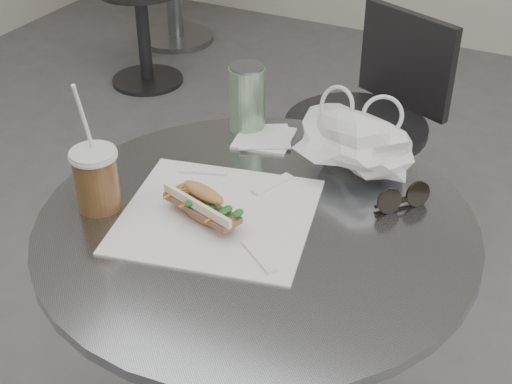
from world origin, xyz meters
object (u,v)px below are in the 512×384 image
at_px(bg_chair, 135,19).
at_px(banh_mi, 203,205).
at_px(drink_can, 247,98).
at_px(sunglasses, 403,199).
at_px(cafe_table, 256,335).
at_px(iced_coffee, 96,178).
at_px(chair_far, 362,162).

height_order(bg_chair, banh_mi, banh_mi).
relative_size(banh_mi, drink_can, 1.40).
relative_size(bg_chair, sunglasses, 7.87).
relative_size(sunglasses, drink_can, 0.64).
distance_m(cafe_table, drink_can, 0.48).
height_order(sunglasses, drink_can, drink_can).
xyz_separation_m(cafe_table, iced_coffee, (-0.26, -0.09, 0.33)).
height_order(cafe_table, bg_chair, cafe_table).
height_order(cafe_table, iced_coffee, iced_coffee).
height_order(bg_chair, drink_can, drink_can).
distance_m(bg_chair, sunglasses, 2.28).
xyz_separation_m(cafe_table, chair_far, (-0.09, 0.89, -0.12)).
distance_m(banh_mi, drink_can, 0.34).
xyz_separation_m(cafe_table, drink_can, (-0.16, 0.28, 0.34)).
xyz_separation_m(bg_chair, sunglasses, (1.66, -1.50, 0.44)).
bearing_deg(banh_mi, sunglasses, 50.43).
bearing_deg(cafe_table, bg_chair, 131.38).
distance_m(chair_far, iced_coffee, 1.09).
relative_size(cafe_table, drink_can, 5.37).
xyz_separation_m(iced_coffee, sunglasses, (0.48, 0.24, -0.04)).
bearing_deg(iced_coffee, cafe_table, 18.14).
bearing_deg(chair_far, iced_coffee, 103.61).
relative_size(bg_chair, banh_mi, 3.61).
relative_size(cafe_table, banh_mi, 3.83).
distance_m(chair_far, sunglasses, 0.90).
distance_m(sunglasses, drink_can, 0.40).
bearing_deg(drink_can, cafe_table, -59.83).
bearing_deg(cafe_table, sunglasses, 35.60).
distance_m(bg_chair, iced_coffee, 2.16).
bearing_deg(banh_mi, bg_chair, 146.04).
height_order(banh_mi, drink_can, drink_can).
distance_m(cafe_table, chair_far, 0.90).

